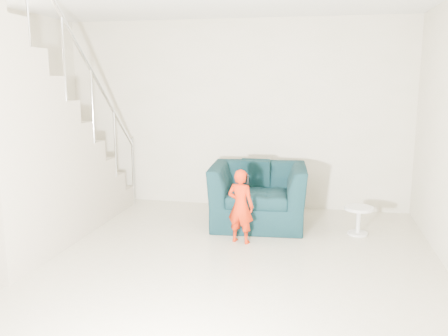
{
  "coord_description": "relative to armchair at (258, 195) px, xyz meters",
  "views": [
    {
      "loc": [
        1.21,
        -4.06,
        1.86
      ],
      "look_at": [
        0.15,
        1.2,
        0.85
      ],
      "focal_mm": 38.0,
      "sensor_mm": 36.0,
      "label": 1
    }
  ],
  "objects": [
    {
      "name": "phone",
      "position": [
        -0.03,
        -0.76,
        0.36
      ],
      "size": [
        0.03,
        0.05,
        0.1
      ],
      "primitive_type": "cube",
      "rotation": [
        0.0,
        0.0,
        0.28
      ],
      "color": "black",
      "rests_on": "toddler"
    },
    {
      "name": "armchair",
      "position": [
        0.0,
        0.0,
        0.0
      ],
      "size": [
        1.28,
        1.14,
        0.78
      ],
      "primitive_type": "imported",
      "rotation": [
        0.0,
        0.0,
        0.07
      ],
      "color": "black",
      "rests_on": "floor"
    },
    {
      "name": "staircase",
      "position": [
        -2.47,
        -1.29,
        0.56
      ],
      "size": [
        1.02,
        3.03,
        3.62
      ],
      "color": "#ADA089",
      "rests_on": "floor"
    },
    {
      "name": "floor",
      "position": [
        -0.47,
        -1.84,
        -0.39
      ],
      "size": [
        5.5,
        5.5,
        0.0
      ],
      "primitive_type": "plane",
      "color": "tan",
      "rests_on": "ground"
    },
    {
      "name": "cushion",
      "position": [
        -0.07,
        0.27,
        0.24
      ],
      "size": [
        0.38,
        0.18,
        0.38
      ],
      "primitive_type": "cube",
      "rotation": [
        0.21,
        0.0,
        0.0
      ],
      "color": "black",
      "rests_on": "armchair"
    },
    {
      "name": "back_wall",
      "position": [
        -0.47,
        0.91,
        0.96
      ],
      "size": [
        5.0,
        0.0,
        5.0
      ],
      "primitive_type": "plane",
      "rotation": [
        1.57,
        0.0,
        0.0
      ],
      "color": "#BAB497",
      "rests_on": "floor"
    },
    {
      "name": "toddler",
      "position": [
        -0.11,
        -0.73,
        0.04
      ],
      "size": [
        0.36,
        0.28,
        0.86
      ],
      "primitive_type": "imported",
      "rotation": [
        0.0,
        0.0,
        2.88
      ],
      "color": "#9D2C05",
      "rests_on": "floor"
    },
    {
      "name": "throw",
      "position": [
        -0.55,
        -0.09,
        0.1
      ],
      "size": [
        0.04,
        0.44,
        0.5
      ],
      "primitive_type": "cube",
      "color": "black",
      "rests_on": "armchair"
    },
    {
      "name": "side_table",
      "position": [
        1.25,
        -0.18,
        -0.16
      ],
      "size": [
        0.34,
        0.34,
        0.34
      ],
      "color": "silver",
      "rests_on": "floor"
    }
  ]
}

